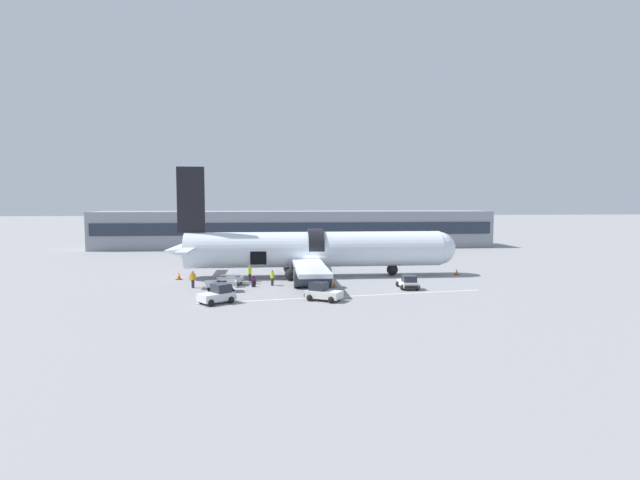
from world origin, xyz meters
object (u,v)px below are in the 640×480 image
baggage_tug_mid (217,295)px  ground_crew_loader_a (250,273)px  ground_crew_loader_b (193,279)px  baggage_tug_rear (408,283)px  suitcase_on_tarmac_spare (254,281)px  ground_crew_driver (272,277)px  baggage_cart_loading (231,280)px  baggage_cart_queued (221,286)px  airplane (311,250)px  baggage_tug_lead (323,293)px  suitcase_on_tarmac_upright (254,284)px

baggage_tug_mid → ground_crew_loader_a: ground_crew_loader_a is taller
ground_crew_loader_b → baggage_tug_rear: bearing=-7.0°
ground_crew_loader_b → baggage_tug_mid: bearing=-67.6°
suitcase_on_tarmac_spare → ground_crew_driver: bearing=-33.6°
baggage_cart_loading → suitcase_on_tarmac_spare: bearing=10.5°
baggage_tug_mid → baggage_cart_queued: (-0.17, 5.07, -0.13)m
airplane → baggage_cart_queued: size_ratio=8.46×
baggage_tug_lead → ground_crew_driver: 9.04m
baggage_tug_mid → baggage_tug_rear: 18.20m
ground_crew_loader_a → ground_crew_loader_b: (-5.32, -3.53, 0.01)m
airplane → ground_crew_loader_a: bearing=-158.1°
baggage_tug_rear → airplane: bearing=134.4°
ground_crew_driver → ground_crew_loader_a: bearing=128.8°
ground_crew_loader_b → suitcase_on_tarmac_upright: (5.83, -0.02, -0.60)m
airplane → ground_crew_driver: size_ratio=20.70×
baggage_tug_mid → suitcase_on_tarmac_upright: size_ratio=5.02×
baggage_tug_mid → ground_crew_loader_a: 11.33m
suitcase_on_tarmac_spare → baggage_tug_mid: bearing=-105.7°
baggage_tug_lead → baggage_tug_mid: (-8.71, -0.19, 0.01)m
baggage_cart_loading → baggage_cart_queued: baggage_cart_queued is taller
airplane → ground_crew_driver: bearing=-128.0°
suitcase_on_tarmac_spare → ground_crew_loader_b: bearing=-162.0°
baggage_tug_lead → suitcase_on_tarmac_spare: size_ratio=4.45×
baggage_cart_loading → ground_crew_loader_b: bearing=-157.6°
baggage_tug_lead → baggage_tug_rear: baggage_tug_lead is taller
airplane → suitcase_on_tarmac_spare: size_ratio=43.62×
baggage_cart_loading → suitcase_on_tarmac_spare: baggage_cart_loading is taller
baggage_tug_rear → baggage_cart_queued: 17.66m
suitcase_on_tarmac_upright → suitcase_on_tarmac_spare: 1.90m
baggage_tug_lead → baggage_cart_queued: bearing=151.2°
baggage_tug_lead → baggage_cart_loading: baggage_tug_lead is taller
ground_crew_loader_a → baggage_tug_lead: bearing=-59.2°
baggage_cart_loading → suitcase_on_tarmac_upright: baggage_cart_loading is taller
baggage_tug_rear → ground_crew_loader_b: 20.76m
ground_crew_driver → airplane: bearing=52.0°
suitcase_on_tarmac_upright → baggage_tug_lead: bearing=-50.8°
airplane → baggage_tug_rear: airplane is taller
baggage_tug_lead → ground_crew_loader_a: ground_crew_loader_a is taller
ground_crew_driver → baggage_cart_queued: bearing=-146.3°
baggage_cart_queued → suitcase_on_tarmac_spare: bearing=57.2°
ground_crew_driver → ground_crew_loader_b: bearing=-175.3°
baggage_tug_rear → suitcase_on_tarmac_spare: 15.48m
suitcase_on_tarmac_upright → baggage_tug_rear: bearing=-9.6°
baggage_cart_queued → suitcase_on_tarmac_upright: baggage_cart_queued is taller
ground_crew_loader_b → suitcase_on_tarmac_spare: ground_crew_loader_b is taller
ground_crew_driver → baggage_tug_rear: bearing=-13.7°
baggage_tug_mid → suitcase_on_tarmac_upright: 8.04m
baggage_cart_queued → ground_crew_loader_a: size_ratio=2.35×
baggage_cart_loading → ground_crew_loader_b: (-3.55, -1.47, 0.43)m
baggage_tug_lead → suitcase_on_tarmac_upright: 9.52m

